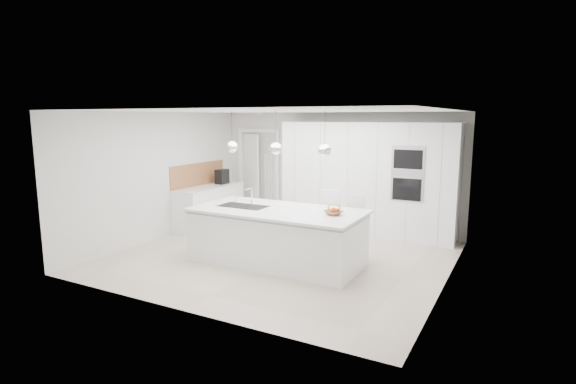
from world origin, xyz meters
The scene contains 27 objects.
floor centered at (0.00, 0.00, 0.00)m, with size 5.50×5.50×0.00m, color #C1B09E.
wall_back centered at (0.00, 2.50, 1.25)m, with size 5.50×5.50×0.00m, color silver.
wall_left centered at (-2.75, 0.00, 1.25)m, with size 5.00×5.00×0.00m, color silver.
ceiling centered at (0.00, 0.00, 2.50)m, with size 5.50×5.50×0.00m, color white.
tall_cabinets centered at (0.80, 2.20, 1.15)m, with size 3.60×0.60×2.30m, color white.
oven_stack centered at (1.70, 1.89, 1.35)m, with size 0.62×0.04×1.05m, color #A5A5A8, non-canonical shape.
doorway_frame centered at (-1.95, 2.47, 1.02)m, with size 1.11×0.08×2.13m, color white, non-canonical shape.
hallway_door centered at (-2.20, 2.42, 1.00)m, with size 0.82×0.04×2.00m, color white.
radiator centered at (-1.63, 2.46, 0.85)m, with size 0.32×0.04×1.40m, color white, non-canonical shape.
left_base_cabinets centered at (-2.45, 1.20, 0.43)m, with size 0.60×1.80×0.86m, color white.
left_worktop centered at (-2.45, 1.20, 0.88)m, with size 0.62×1.82×0.04m, color white.
oak_backsplash centered at (-2.74, 1.20, 1.15)m, with size 0.02×1.80×0.50m, color #A56A3E.
island_base centered at (0.10, -0.30, 0.43)m, with size 2.80×1.20×0.86m, color white.
island_worktop centered at (0.10, -0.25, 0.88)m, with size 2.84×1.40×0.04m, color white.
island_sink centered at (-0.55, -0.30, 0.82)m, with size 0.84×0.44×0.18m, color #3F3F42, non-canonical shape.
island_tap centered at (-0.50, -0.10, 1.05)m, with size 0.02×0.02×0.30m, color white.
pendant_left centered at (-0.75, -0.30, 1.90)m, with size 0.20×0.20×0.20m, color white.
pendant_mid centered at (0.10, -0.30, 1.90)m, with size 0.20×0.20×0.20m, color white.
pendant_right centered at (0.95, -0.30, 1.90)m, with size 0.20×0.20×0.20m, color white.
fruit_bowl centered at (1.07, -0.21, 0.93)m, with size 0.28×0.28×0.07m, color #A56A3E.
espresso_machine centered at (-2.43, 1.66, 1.07)m, with size 0.20×0.31×0.33m, color black.
bar_stool_left centered at (0.64, 0.58, 0.56)m, with size 0.37×0.51×1.11m, color white, non-canonical shape.
bar_stool_right centered at (1.13, 0.53, 0.53)m, with size 0.35×0.49×1.07m, color white, non-canonical shape.
apple_a centered at (1.06, -0.18, 0.97)m, with size 0.08×0.08×0.08m, color #A81D07.
apple_b centered at (1.14, -0.23, 0.97)m, with size 0.08×0.08×0.08m, color #A81D07.
apple_c centered at (1.14, -0.22, 0.97)m, with size 0.08×0.08×0.08m, color #A81D07.
banana_bunch centered at (1.08, -0.20, 1.02)m, with size 0.22×0.22×0.03m, color yellow.
Camera 1 is at (3.67, -6.55, 2.40)m, focal length 28.00 mm.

